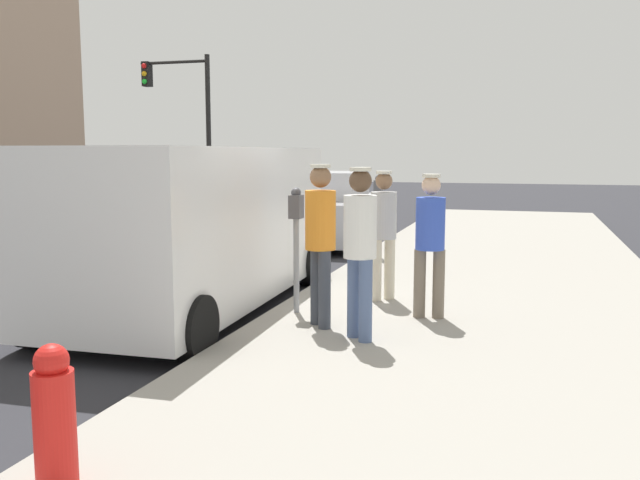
# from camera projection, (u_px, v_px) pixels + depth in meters

# --- Properties ---
(ground_plane) EXTENTS (80.00, 80.00, 0.00)m
(ground_plane) POSITION_uv_depth(u_px,v_px,m) (187.00, 321.00, 8.41)
(ground_plane) COLOR #2D2D33
(sidewalk_slab) EXTENTS (5.00, 32.00, 0.15)m
(sidewalk_slab) POSITION_uv_depth(u_px,v_px,m) (474.00, 338.00, 7.38)
(sidewalk_slab) COLOR #9E998E
(sidewalk_slab) RESTS_ON ground
(parking_meter_near) EXTENTS (0.14, 0.18, 1.52)m
(parking_meter_near) POSITION_uv_depth(u_px,v_px,m) (296.00, 228.00, 8.13)
(parking_meter_near) COLOR gray
(parking_meter_near) RESTS_ON sidewalk_slab
(parking_meter_far) EXTENTS (0.14, 0.18, 1.52)m
(parking_meter_far) POSITION_uv_depth(u_px,v_px,m) (378.00, 202.00, 12.50)
(parking_meter_far) COLOR gray
(parking_meter_far) RESTS_ON sidewalk_slab
(pedestrian_in_orange) EXTENTS (0.34, 0.34, 1.81)m
(pedestrian_in_orange) POSITION_uv_depth(u_px,v_px,m) (320.00, 234.00, 7.46)
(pedestrian_in_orange) COLOR #383D47
(pedestrian_in_orange) RESTS_ON sidewalk_slab
(pedestrian_in_blue) EXTENTS (0.36, 0.34, 1.69)m
(pedestrian_in_blue) POSITION_uv_depth(u_px,v_px,m) (430.00, 236.00, 7.87)
(pedestrian_in_blue) COLOR #726656
(pedestrian_in_blue) RESTS_ON sidewalk_slab
(pedestrian_in_gray) EXTENTS (0.34, 0.34, 1.70)m
(pedestrian_in_gray) POSITION_uv_depth(u_px,v_px,m) (383.00, 227.00, 8.83)
(pedestrian_in_gray) COLOR beige
(pedestrian_in_gray) RESTS_ON sidewalk_slab
(pedestrian_in_white) EXTENTS (0.34, 0.34, 1.79)m
(pedestrian_in_white) POSITION_uv_depth(u_px,v_px,m) (360.00, 241.00, 6.93)
(pedestrian_in_white) COLOR #4C608C
(pedestrian_in_white) RESTS_ON sidewalk_slab
(parked_van) EXTENTS (2.29, 5.27, 2.15)m
(parked_van) POSITION_uv_depth(u_px,v_px,m) (197.00, 224.00, 8.88)
(parked_van) COLOR white
(parked_van) RESTS_ON ground
(parked_sedan_ahead) EXTENTS (2.13, 4.48, 1.65)m
(parked_sedan_ahead) POSITION_uv_depth(u_px,v_px,m) (328.00, 211.00, 15.53)
(parked_sedan_ahead) COLOR #BCBCC1
(parked_sedan_ahead) RESTS_ON ground
(traffic_light_corner) EXTENTS (2.48, 0.42, 5.20)m
(traffic_light_corner) POSITION_uv_depth(u_px,v_px,m) (185.00, 108.00, 22.09)
(traffic_light_corner) COLOR black
(traffic_light_corner) RESTS_ON ground
(fire_hydrant) EXTENTS (0.24, 0.24, 0.86)m
(fire_hydrant) POSITION_uv_depth(u_px,v_px,m) (54.00, 419.00, 3.88)
(fire_hydrant) COLOR red
(fire_hydrant) RESTS_ON sidewalk_slab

